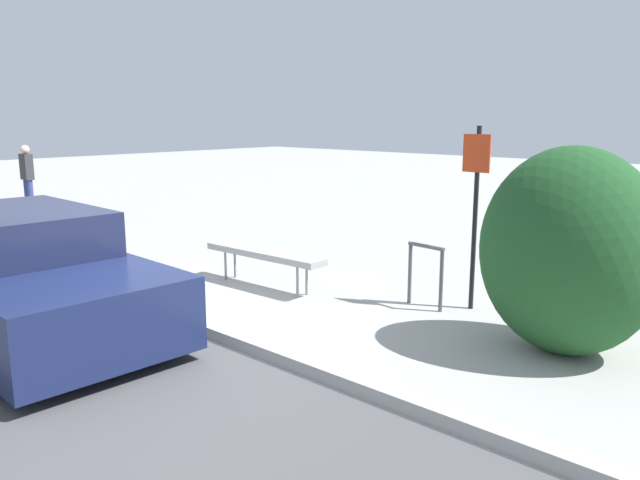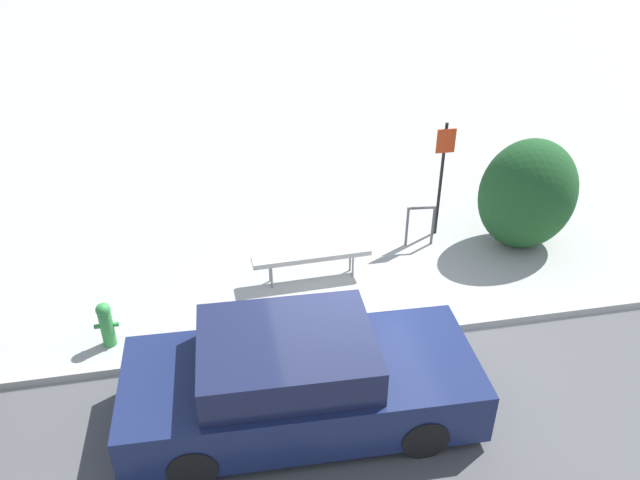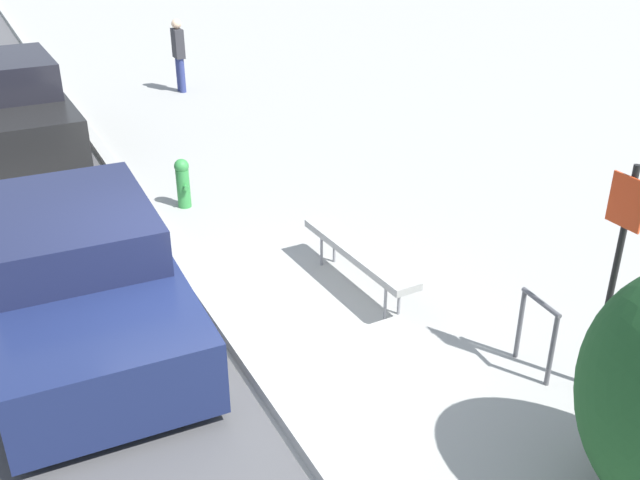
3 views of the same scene
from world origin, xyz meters
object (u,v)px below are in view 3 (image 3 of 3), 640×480
(sign_post, at_px, (616,262))
(fire_hydrant, at_px, (183,182))
(bike_rack, at_px, (537,328))
(parked_car_near, at_px, (78,273))
(parked_car_far, at_px, (10,110))
(pedestrian, at_px, (179,53))
(bench, at_px, (359,253))

(sign_post, xyz_separation_m, fire_hydrant, (-6.03, -2.21, -0.98))
(bike_rack, relative_size, sign_post, 0.36)
(sign_post, bearing_deg, parked_car_near, -129.28)
(bike_rack, bearing_deg, parked_car_near, -127.60)
(bike_rack, distance_m, parked_car_far, 10.34)
(parked_car_far, bearing_deg, bike_rack, 20.77)
(fire_hydrant, height_order, parked_car_far, parked_car_far)
(pedestrian, xyz_separation_m, parked_car_near, (9.24, -3.97, -0.26))
(bike_rack, height_order, parked_car_far, parked_car_far)
(pedestrian, bearing_deg, fire_hydrant, -16.89)
(pedestrian, xyz_separation_m, parked_car_far, (2.59, -3.97, -0.17))
(bike_rack, relative_size, parked_car_far, 0.18)
(sign_post, bearing_deg, fire_hydrant, -159.84)
(fire_hydrant, relative_size, parked_car_near, 0.17)
(fire_hydrant, relative_size, parked_car_far, 0.17)
(parked_car_near, bearing_deg, sign_post, 52.60)
(bike_rack, xyz_separation_m, pedestrian, (-12.19, 0.14, 0.40))
(parked_car_near, height_order, parked_car_far, parked_car_far)
(fire_hydrant, height_order, parked_car_near, parked_car_near)
(bench, bearing_deg, fire_hydrant, -163.70)
(bike_rack, relative_size, pedestrian, 0.49)
(fire_hydrant, xyz_separation_m, pedestrian, (-6.62, 2.00, 0.49))
(bike_rack, distance_m, parked_car_near, 4.84)
(bench, bearing_deg, parked_car_near, -105.56)
(parked_car_near, bearing_deg, parked_car_far, -178.09)
(bench, bearing_deg, pedestrian, 172.65)
(sign_post, height_order, fire_hydrant, sign_post)
(parked_car_far, bearing_deg, parked_car_near, -0.98)
(pedestrian, relative_size, parked_car_far, 0.36)
(bike_rack, xyz_separation_m, fire_hydrant, (-5.57, -1.87, -0.09))
(bench, height_order, bike_rack, bike_rack)
(bench, bearing_deg, parked_car_far, -159.58)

